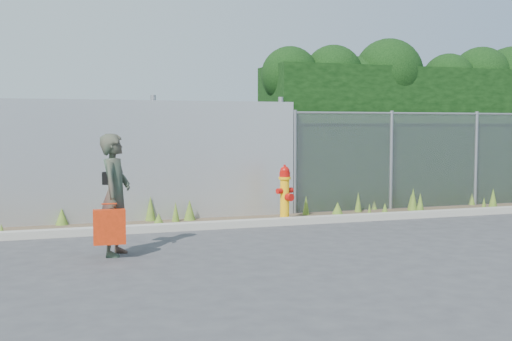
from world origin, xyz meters
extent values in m
plane|color=#3A3A3C|center=(0.00, 0.00, 0.00)|extent=(80.00, 80.00, 0.00)
cube|color=#9B988C|center=(0.00, 1.80, 0.06)|extent=(16.00, 0.22, 0.12)
cube|color=#4C3C2B|center=(0.00, 2.40, 0.01)|extent=(16.00, 1.20, 0.01)
cone|color=#45681F|center=(-1.78, 2.20, 0.12)|extent=(0.23, 0.23, 0.24)
cone|color=#45681F|center=(1.17, 2.71, 0.19)|extent=(0.14, 0.14, 0.38)
cone|color=#45681F|center=(3.47, 2.58, 0.23)|extent=(0.19, 0.19, 0.47)
cone|color=#45681F|center=(5.09, 2.43, 0.12)|extent=(0.10, 0.10, 0.24)
cone|color=#45681F|center=(3.35, 2.13, 0.21)|extent=(0.18, 0.18, 0.42)
cone|color=#45681F|center=(5.12, 2.19, 0.22)|extent=(0.20, 0.20, 0.45)
cone|color=#45681F|center=(2.83, 3.03, 0.10)|extent=(0.13, 0.13, 0.20)
cone|color=#45681F|center=(1.80, 2.62, 0.12)|extent=(0.22, 0.22, 0.25)
cone|color=#45681F|center=(5.20, 2.28, 0.12)|extent=(0.19, 0.19, 0.23)
cone|color=#45681F|center=(-1.39, 2.68, 0.18)|extent=(0.14, 0.14, 0.36)
cone|color=#45681F|center=(-1.12, 2.77, 0.19)|extent=(0.22, 0.22, 0.38)
cone|color=#45681F|center=(2.33, 2.30, 0.12)|extent=(0.09, 0.09, 0.23)
cone|color=#45681F|center=(2.33, 2.77, 0.20)|extent=(0.15, 0.15, 0.41)
cone|color=#45681F|center=(5.23, 3.01, 0.13)|extent=(0.15, 0.15, 0.27)
cone|color=#45681F|center=(3.50, 2.70, 0.17)|extent=(0.15, 0.15, 0.33)
cone|color=#45681F|center=(-3.35, 2.94, 0.15)|extent=(0.23, 0.23, 0.30)
cone|color=#45681F|center=(-1.80, 2.92, 0.23)|extent=(0.20, 0.20, 0.46)
cone|color=#45681F|center=(-4.29, 2.13, 0.10)|extent=(0.11, 0.11, 0.19)
cone|color=#45681F|center=(2.50, 2.02, 0.13)|extent=(0.17, 0.17, 0.27)
cube|color=#A8ABAF|center=(-3.25, 3.00, 1.10)|extent=(8.50, 0.08, 2.20)
cylinder|color=gray|center=(-1.70, 3.12, 1.15)|extent=(0.10, 0.10, 2.30)
cylinder|color=gray|center=(0.80, 3.12, 1.15)|extent=(0.10, 0.10, 2.30)
cube|color=gray|center=(4.25, 3.00, 1.00)|extent=(6.50, 0.03, 2.00)
cylinder|color=gray|center=(4.25, 3.00, 2.00)|extent=(6.50, 0.04, 0.04)
cylinder|color=gray|center=(1.05, 3.00, 1.02)|extent=(0.07, 0.07, 2.05)
cylinder|color=gray|center=(3.20, 3.00, 1.02)|extent=(0.07, 0.07, 2.05)
cylinder|color=gray|center=(5.30, 3.00, 1.02)|extent=(0.07, 0.07, 2.05)
cube|color=black|center=(4.55, 4.00, 1.50)|extent=(7.30, 1.60, 3.00)
sphere|color=black|center=(1.32, 3.95, 2.80)|extent=(1.21, 1.21, 1.21)
sphere|color=black|center=(2.29, 3.88, 2.83)|extent=(1.25, 1.25, 1.25)
sphere|color=black|center=(3.11, 4.12, 2.38)|extent=(1.80, 1.80, 1.80)
sphere|color=black|center=(3.62, 3.88, 2.90)|extent=(1.51, 1.51, 1.51)
sphere|color=black|center=(4.44, 4.05, 2.34)|extent=(1.16, 1.16, 1.16)
sphere|color=black|center=(5.23, 3.95, 2.79)|extent=(1.20, 1.20, 1.20)
sphere|color=black|center=(6.11, 3.94, 2.89)|extent=(1.37, 1.37, 1.37)
cylinder|color=#FFB60D|center=(0.50, 2.14, 0.03)|extent=(0.26, 0.26, 0.05)
cylinder|color=#FFB60D|center=(0.50, 2.14, 0.39)|extent=(0.16, 0.16, 0.78)
cylinder|color=#FFB60D|center=(0.50, 2.14, 0.80)|extent=(0.22, 0.22, 0.05)
cylinder|color=#B20F0A|center=(0.50, 2.14, 0.86)|extent=(0.19, 0.19, 0.09)
sphere|color=#B20F0A|center=(0.50, 2.14, 0.93)|extent=(0.17, 0.17, 0.17)
cylinder|color=#B20F0A|center=(0.50, 2.14, 1.02)|extent=(0.05, 0.05, 0.05)
cylinder|color=#B20F0A|center=(0.37, 2.14, 0.57)|extent=(0.09, 0.10, 0.10)
cylinder|color=#B20F0A|center=(0.63, 2.14, 0.57)|extent=(0.09, 0.10, 0.10)
cylinder|color=#B20F0A|center=(0.50, 2.01, 0.46)|extent=(0.14, 0.11, 0.14)
imported|color=#0F6447|center=(-2.75, 0.07, 0.82)|extent=(0.60, 0.70, 1.63)
cube|color=#A62509|center=(-2.86, -0.21, 0.43)|extent=(0.41, 0.15, 0.45)
cylinder|color=#A62509|center=(-2.86, -0.21, 0.73)|extent=(0.19, 0.02, 0.02)
cube|color=black|center=(-2.77, 0.28, 1.02)|extent=(0.23, 0.10, 0.18)
camera|label=1|loc=(-3.72, -8.62, 1.74)|focal=45.00mm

